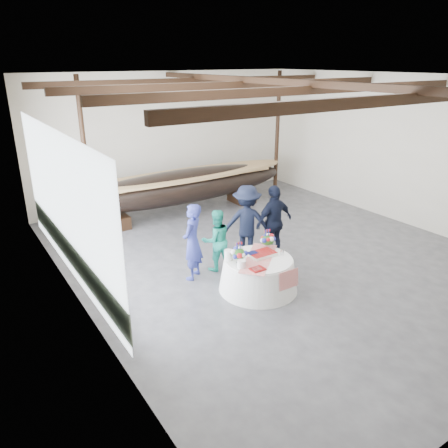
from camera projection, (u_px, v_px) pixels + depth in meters
floor at (274, 255)px, 11.59m from camera, size 10.00×12.00×0.01m
wall_back at (169, 138)px, 15.49m from camera, size 10.00×0.02×4.50m
wall_left at (73, 207)px, 8.23m from camera, size 0.02×12.00×4.50m
wall_right at (404, 150)px, 13.35m from camera, size 0.02×12.00×4.50m
ceiling at (282, 76)px, 9.99m from camera, size 10.00×12.00×0.01m
pavilion_structure at (261, 96)px, 10.75m from camera, size 9.80×11.76×4.50m
open_bay at (65, 213)px, 9.19m from camera, size 0.03×7.00×3.20m
longboat_display at (183, 186)px, 14.35m from camera, size 7.92×1.58×1.48m
banquet_table at (258, 274)px, 9.73m from camera, size 1.76×1.76×0.76m
tabletop_items at (253, 250)px, 9.64m from camera, size 1.59×1.48×0.40m
guest_woman_blue at (192, 242)px, 10.08m from camera, size 0.79×0.76×1.83m
guest_woman_teal at (216, 240)px, 10.54m from camera, size 0.83×0.69×1.54m
guest_man_left at (247, 223)px, 11.09m from camera, size 1.45×1.28×1.95m
guest_man_right at (274, 222)px, 11.16m from camera, size 1.15×0.53×1.93m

